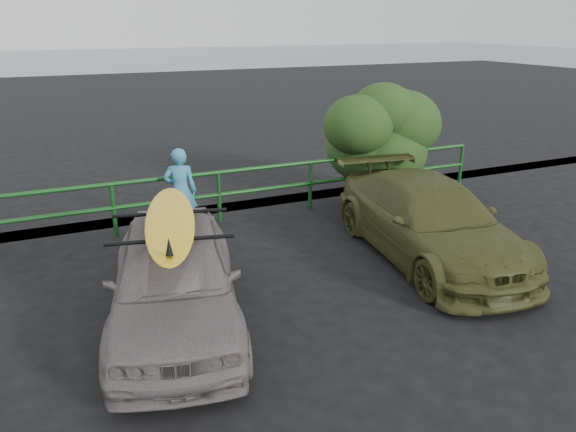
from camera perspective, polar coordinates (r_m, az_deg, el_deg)
name	(u,v)px	position (r m, az deg, el deg)	size (l,w,h in m)	color
ground	(271,367)	(6.70, -1.74, -15.06)	(80.00, 80.00, 0.00)	black
ocean	(47,59)	(65.26, -23.29, 14.42)	(200.00, 200.00, 0.00)	slate
guardrail	(168,203)	(10.83, -12.06, 1.32)	(14.00, 0.08, 1.04)	#144818
shrub_right	(380,136)	(13.02, 9.30, 7.98)	(3.20, 2.40, 2.58)	#254218
sedan	(174,278)	(7.33, -11.49, -6.14)	(1.61, 4.00, 1.36)	slate
olive_vehicle	(429,220)	(9.56, 14.16, -0.44)	(1.82, 4.48, 1.30)	#43461F
man	(181,191)	(10.51, -10.86, 2.50)	(0.59, 0.39, 1.62)	teal
roof_rack	(170,226)	(7.06, -11.87, -0.96)	(1.48, 1.03, 0.05)	black
surfboard	(170,220)	(7.04, -11.90, -0.44)	(0.60, 2.89, 0.09)	gold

